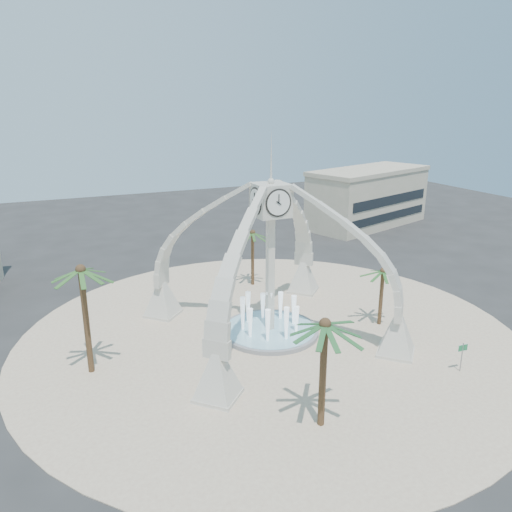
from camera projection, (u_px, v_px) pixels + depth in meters
name	position (u px, v px, depth m)	size (l,w,h in m)	color
ground	(270.00, 333.00, 40.83)	(140.00, 140.00, 0.00)	#282828
plaza	(270.00, 333.00, 40.82)	(40.00, 40.00, 0.06)	beige
clock_tower	(270.00, 258.00, 38.92)	(17.94, 17.94, 16.30)	beige
fountain	(270.00, 330.00, 40.75)	(8.00, 8.00, 3.62)	gray
building_ne	(368.00, 197.00, 75.69)	(21.87, 14.17, 8.60)	#C5B29A
palm_east	(383.00, 272.00, 41.03)	(3.59, 3.59, 5.45)	brown
palm_west	(81.00, 272.00, 32.77)	(5.37, 5.37, 8.40)	brown
palm_north	(253.00, 233.00, 49.99)	(4.45, 4.45, 6.26)	brown
palm_south	(325.00, 326.00, 27.34)	(5.38, 5.38, 7.28)	brown
street_sign	(462.00, 351.00, 34.51)	(0.82, 0.10, 2.23)	slate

